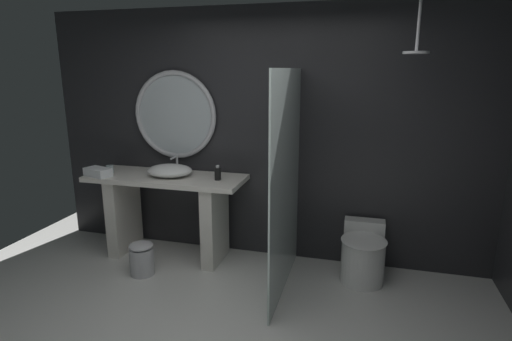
% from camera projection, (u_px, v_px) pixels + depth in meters
% --- Properties ---
extents(back_wall_panel, '(4.80, 0.10, 2.60)m').
position_uv_depth(back_wall_panel, '(264.00, 136.00, 4.28)').
color(back_wall_panel, '#232326').
rests_on(back_wall_panel, ground_plane).
extents(vanity_counter, '(1.67, 0.60, 0.90)m').
position_uv_depth(vanity_counter, '(167.00, 206.00, 4.36)').
color(vanity_counter, silver).
rests_on(vanity_counter, ground_plane).
extents(vessel_sink, '(0.48, 0.39, 0.19)m').
position_uv_depth(vessel_sink, '(170.00, 170.00, 4.25)').
color(vessel_sink, white).
rests_on(vessel_sink, vanity_counter).
extents(tumbler_cup, '(0.08, 0.08, 0.09)m').
position_uv_depth(tumbler_cup, '(110.00, 169.00, 4.37)').
color(tumbler_cup, silver).
rests_on(tumbler_cup, vanity_counter).
extents(soap_dispenser, '(0.07, 0.07, 0.15)m').
position_uv_depth(soap_dispenser, '(218.00, 173.00, 4.09)').
color(soap_dispenser, black).
rests_on(soap_dispenser, vanity_counter).
extents(round_wall_mirror, '(0.95, 0.05, 0.95)m').
position_uv_depth(round_wall_mirror, '(175.00, 115.00, 4.39)').
color(round_wall_mirror, '#B7B7BC').
extents(shower_glass_panel, '(0.02, 1.29, 1.99)m').
position_uv_depth(shower_glass_panel, '(286.00, 184.00, 3.61)').
color(shower_glass_panel, silver).
rests_on(shower_glass_panel, ground_plane).
extents(rain_shower_head, '(0.20, 0.20, 0.40)m').
position_uv_depth(rain_shower_head, '(417.00, 47.00, 3.20)').
color(rain_shower_head, '#B7B7BC').
extents(toilet, '(0.43, 0.58, 0.53)m').
position_uv_depth(toilet, '(363.00, 255.00, 3.91)').
color(toilet, white).
rests_on(toilet, ground_plane).
extents(waste_bin, '(0.24, 0.24, 0.34)m').
position_uv_depth(waste_bin, '(142.00, 258.00, 4.03)').
color(waste_bin, '#B7B7BC').
rests_on(waste_bin, ground_plane).
extents(folded_hand_towel, '(0.31, 0.23, 0.09)m').
position_uv_depth(folded_hand_towel, '(98.00, 172.00, 4.25)').
color(folded_hand_towel, white).
rests_on(folded_hand_towel, vanity_counter).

